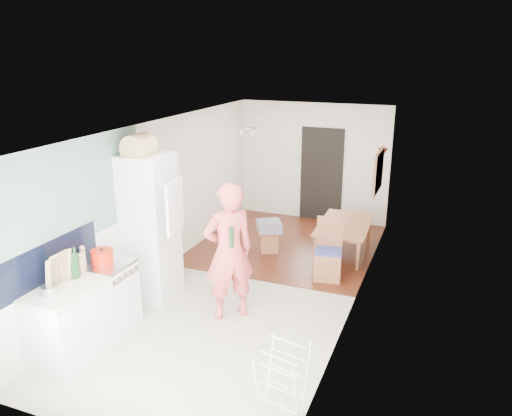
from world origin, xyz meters
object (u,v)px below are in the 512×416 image
Objects in this scene: dining_chair at (328,250)px; drying_rack at (282,383)px; dining_table at (345,241)px; stool at (269,241)px; person at (228,240)px.

dining_chair is 1.24× the size of drying_rack.
stool is (-1.30, -0.45, -0.03)m from dining_table.
drying_rack is at bearing -68.34° from stool.
dining_table is 3.24× the size of stool.
dining_table is at bearing 18.96° from stool.
dining_table is 1.20m from dining_chair.
person is 2.82× the size of drying_rack.
dining_chair is at bearing 108.34° from drying_rack.
dining_chair reaches higher than dining_table.
dining_table is at bearing 78.00° from dining_chair.
stool is at bearing 140.14° from dining_chair.
person reaches higher than drying_rack.
stool is at bearing 124.25° from drying_rack.
stool is (-1.26, 0.72, -0.29)m from dining_chair.
dining_chair is at bearing -29.86° from stool.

